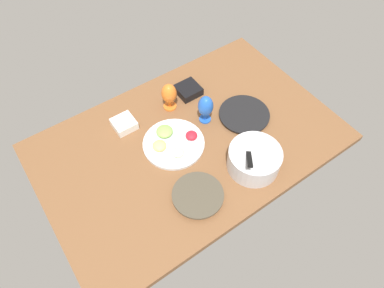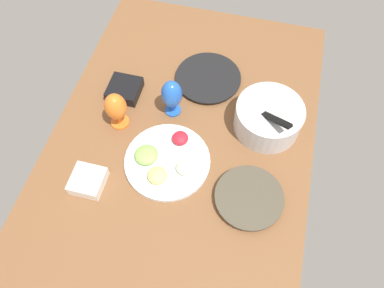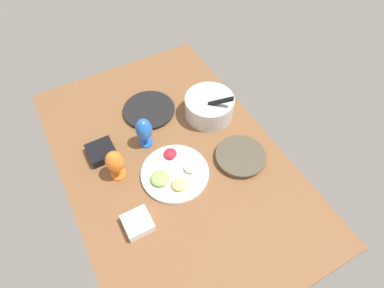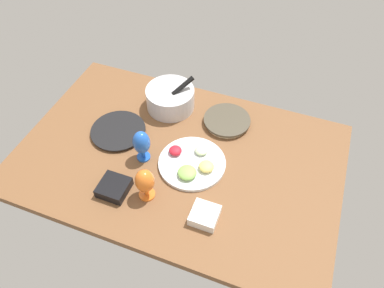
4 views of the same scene
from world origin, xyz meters
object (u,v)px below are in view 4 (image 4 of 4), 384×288
at_px(dinner_plate_left, 118,131).
at_px(square_bowl_black, 114,187).
at_px(square_bowl_white, 205,215).
at_px(fruit_platter, 192,163).
at_px(dinner_plate_right, 227,121).
at_px(mixing_bowl, 170,98).
at_px(hurricane_glass_blue, 142,143).
at_px(hurricane_glass_orange, 145,182).

distance_m(dinner_plate_left, square_bowl_black, 0.37).
height_order(dinner_plate_left, square_bowl_black, square_bowl_black).
bearing_deg(square_bowl_white, square_bowl_black, -178.53).
bearing_deg(fruit_platter, dinner_plate_right, 77.56).
height_order(dinner_plate_left, dinner_plate_right, dinner_plate_right).
height_order(mixing_bowl, square_bowl_black, mixing_bowl).
relative_size(hurricane_glass_blue, square_bowl_black, 1.36).
height_order(hurricane_glass_blue, square_bowl_black, hurricane_glass_blue).
height_order(dinner_plate_right, hurricane_glass_blue, hurricane_glass_blue).
bearing_deg(square_bowl_white, dinner_plate_left, 151.76).
relative_size(hurricane_glass_orange, square_bowl_white, 1.47).
bearing_deg(square_bowl_white, dinner_plate_right, 97.83).
bearing_deg(dinner_plate_right, hurricane_glass_blue, -130.20).
relative_size(dinner_plate_right, hurricane_glass_orange, 1.45).
distance_m(dinner_plate_left, square_bowl_white, 0.68).
relative_size(dinner_plate_left, dinner_plate_right, 1.15).
bearing_deg(dinner_plate_left, square_bowl_white, -28.24).
bearing_deg(dinner_plate_right, dinner_plate_left, -152.45).
relative_size(mixing_bowl, square_bowl_white, 2.25).
bearing_deg(hurricane_glass_blue, mixing_bowl, 92.64).
bearing_deg(square_bowl_black, hurricane_glass_blue, 79.76).
distance_m(dinner_plate_left, mixing_bowl, 0.34).
height_order(dinner_plate_left, hurricane_glass_orange, hurricane_glass_orange).
bearing_deg(dinner_plate_right, fruit_platter, -102.44).
relative_size(fruit_platter, hurricane_glass_blue, 1.84).
relative_size(hurricane_glass_blue, hurricane_glass_orange, 1.03).
bearing_deg(dinner_plate_left, mixing_bowl, 57.44).
bearing_deg(square_bowl_white, hurricane_glass_blue, 151.65).
xyz_separation_m(dinner_plate_right, square_bowl_black, (-0.36, -0.60, 0.01)).
height_order(dinner_plate_left, fruit_platter, fruit_platter).
distance_m(square_bowl_white, square_bowl_black, 0.44).
height_order(hurricane_glass_orange, square_bowl_black, hurricane_glass_orange).
xyz_separation_m(dinner_plate_right, hurricane_glass_orange, (-0.21, -0.57, 0.09)).
bearing_deg(hurricane_glass_blue, hurricane_glass_orange, -60.45).
height_order(hurricane_glass_blue, hurricane_glass_orange, hurricane_glass_blue).
relative_size(mixing_bowl, square_bowl_black, 2.02).
height_order(dinner_plate_left, hurricane_glass_blue, hurricane_glass_blue).
xyz_separation_m(mixing_bowl, square_bowl_black, (-0.02, -0.62, -0.04)).
relative_size(square_bowl_white, square_bowl_black, 0.89).
bearing_deg(square_bowl_black, square_bowl_white, 1.47).
xyz_separation_m(fruit_platter, square_bowl_black, (-0.28, -0.27, 0.01)).
relative_size(fruit_platter, square_bowl_black, 2.50).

